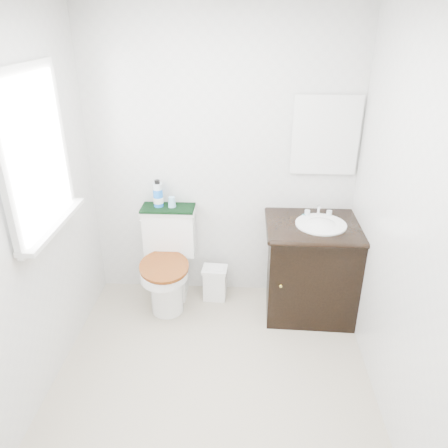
# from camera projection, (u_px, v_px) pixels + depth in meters

# --- Properties ---
(floor) EXTENTS (2.40, 2.40, 0.00)m
(floor) POSITION_uv_depth(u_px,v_px,m) (212.00, 384.00, 3.00)
(floor) COLOR beige
(floor) RESTS_ON ground
(wall_back) EXTENTS (2.40, 0.00, 2.40)m
(wall_back) POSITION_uv_depth(u_px,v_px,m) (221.00, 164.00, 3.56)
(wall_back) COLOR silver
(wall_back) RESTS_ON ground
(wall_front) EXTENTS (2.40, 0.00, 2.40)m
(wall_front) POSITION_uv_depth(u_px,v_px,m) (178.00, 393.00, 1.40)
(wall_front) COLOR silver
(wall_front) RESTS_ON ground
(wall_left) EXTENTS (0.00, 2.40, 2.40)m
(wall_left) POSITION_uv_depth(u_px,v_px,m) (21.00, 224.00, 2.54)
(wall_left) COLOR silver
(wall_left) RESTS_ON ground
(wall_right) EXTENTS (0.00, 2.40, 2.40)m
(wall_right) POSITION_uv_depth(u_px,v_px,m) (406.00, 233.00, 2.43)
(wall_right) COLOR silver
(wall_right) RESTS_ON ground
(window) EXTENTS (0.02, 0.70, 0.90)m
(window) POSITION_uv_depth(u_px,v_px,m) (34.00, 153.00, 2.61)
(window) COLOR white
(window) RESTS_ON wall_left
(mirror) EXTENTS (0.50, 0.02, 0.60)m
(mirror) POSITION_uv_depth(u_px,v_px,m) (325.00, 135.00, 3.39)
(mirror) COLOR silver
(mirror) RESTS_ON wall_back
(toilet) EXTENTS (0.48, 0.67, 0.83)m
(toilet) POSITION_uv_depth(u_px,v_px,m) (169.00, 265.00, 3.74)
(toilet) COLOR white
(toilet) RESTS_ON floor
(vanity) EXTENTS (0.77, 0.67, 0.92)m
(vanity) POSITION_uv_depth(u_px,v_px,m) (312.00, 266.00, 3.59)
(vanity) COLOR black
(vanity) RESTS_ON floor
(trash_bin) EXTENTS (0.22, 0.18, 0.31)m
(trash_bin) POSITION_uv_depth(u_px,v_px,m) (215.00, 283.00, 3.86)
(trash_bin) COLOR white
(trash_bin) RESTS_ON floor
(towel) EXTENTS (0.44, 0.22, 0.02)m
(towel) POSITION_uv_depth(u_px,v_px,m) (168.00, 208.00, 3.64)
(towel) COLOR black
(towel) RESTS_ON toilet
(mouthwash_bottle) EXTENTS (0.08, 0.08, 0.23)m
(mouthwash_bottle) POSITION_uv_depth(u_px,v_px,m) (158.00, 194.00, 3.61)
(mouthwash_bottle) COLOR blue
(mouthwash_bottle) RESTS_ON towel
(cup) EXTENTS (0.07, 0.07, 0.08)m
(cup) POSITION_uv_depth(u_px,v_px,m) (172.00, 202.00, 3.63)
(cup) COLOR #81B7D4
(cup) RESTS_ON towel
(soap_bar) EXTENTS (0.07, 0.04, 0.02)m
(soap_bar) POSITION_uv_depth(u_px,v_px,m) (306.00, 215.00, 3.54)
(soap_bar) COLOR #196F7B
(soap_bar) RESTS_ON vanity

